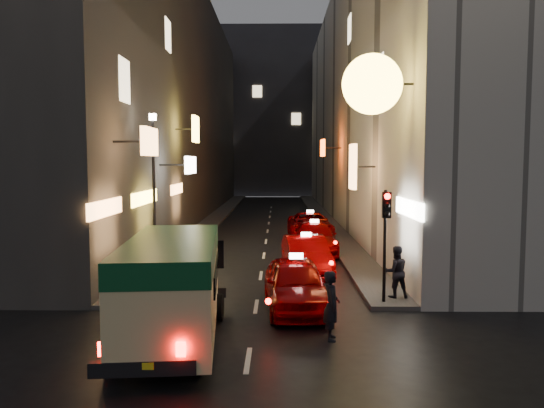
{
  "coord_description": "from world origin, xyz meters",
  "views": [
    {
      "loc": [
        0.68,
        -7.73,
        4.52
      ],
      "look_at": [
        0.44,
        13.0,
        2.86
      ],
      "focal_mm": 35.0,
      "sensor_mm": 36.0,
      "label": 1
    }
  ],
  "objects_px": {
    "traffic_light": "(386,221)",
    "lamp_post": "(154,182)",
    "minibus": "(173,278)",
    "pedestrian_crossing": "(332,301)",
    "taxi_near": "(296,280)"
  },
  "relations": [
    {
      "from": "traffic_light",
      "to": "lamp_post",
      "type": "relative_size",
      "value": 0.56
    },
    {
      "from": "minibus",
      "to": "lamp_post",
      "type": "xyz_separation_m",
      "value": [
        -2.27,
        7.83,
        2.08
      ]
    },
    {
      "from": "pedestrian_crossing",
      "to": "traffic_light",
      "type": "distance_m",
      "value": 3.99
    },
    {
      "from": "minibus",
      "to": "taxi_near",
      "type": "relative_size",
      "value": 1.06
    },
    {
      "from": "taxi_near",
      "to": "pedestrian_crossing",
      "type": "xyz_separation_m",
      "value": [
        0.8,
        -2.8,
        0.09
      ]
    },
    {
      "from": "traffic_light",
      "to": "lamp_post",
      "type": "distance_m",
      "value": 9.42
    },
    {
      "from": "pedestrian_crossing",
      "to": "traffic_light",
      "type": "height_order",
      "value": "traffic_light"
    },
    {
      "from": "traffic_light",
      "to": "lamp_post",
      "type": "bearing_deg",
      "value": 151.09
    },
    {
      "from": "lamp_post",
      "to": "minibus",
      "type": "bearing_deg",
      "value": -73.84
    },
    {
      "from": "minibus",
      "to": "lamp_post",
      "type": "relative_size",
      "value": 1.0
    },
    {
      "from": "taxi_near",
      "to": "traffic_light",
      "type": "bearing_deg",
      "value": 4.9
    },
    {
      "from": "minibus",
      "to": "taxi_near",
      "type": "height_order",
      "value": "minibus"
    },
    {
      "from": "traffic_light",
      "to": "pedestrian_crossing",
      "type": "bearing_deg",
      "value": -122.85
    },
    {
      "from": "pedestrian_crossing",
      "to": "traffic_light",
      "type": "bearing_deg",
      "value": -31.16
    },
    {
      "from": "taxi_near",
      "to": "lamp_post",
      "type": "distance_m",
      "value": 7.76
    }
  ]
}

